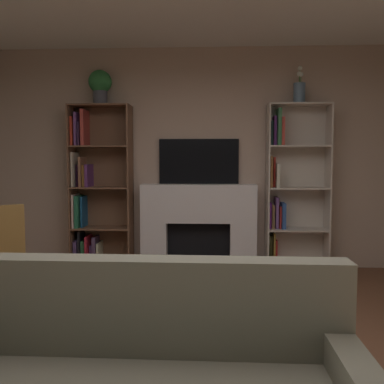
{
  "coord_description": "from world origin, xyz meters",
  "views": [
    {
      "loc": [
        0.19,
        -2.49,
        1.36
      ],
      "look_at": [
        0.0,
        1.15,
        1.08
      ],
      "focal_mm": 39.97,
      "sensor_mm": 36.0,
      "label": 1
    }
  ],
  "objects_px": {
    "bookshelf_right": "(290,188)",
    "vase_with_flowers": "(299,91)",
    "coffee_table": "(165,325)",
    "potted_plant": "(100,85)",
    "tv": "(199,161)",
    "bookshelf_left": "(94,192)",
    "fireplace": "(199,224)"
  },
  "relations": [
    {
      "from": "tv",
      "to": "bookshelf_left",
      "type": "distance_m",
      "value": 1.36
    },
    {
      "from": "tv",
      "to": "coffee_table",
      "type": "relative_size",
      "value": 1.07
    },
    {
      "from": "vase_with_flowers",
      "to": "bookshelf_left",
      "type": "bearing_deg",
      "value": 179.46
    },
    {
      "from": "bookshelf_left",
      "to": "vase_with_flowers",
      "type": "relative_size",
      "value": 4.49
    },
    {
      "from": "vase_with_flowers",
      "to": "tv",
      "type": "bearing_deg",
      "value": 174.34
    },
    {
      "from": "tv",
      "to": "potted_plant",
      "type": "relative_size",
      "value": 2.35
    },
    {
      "from": "tv",
      "to": "bookshelf_left",
      "type": "xyz_separation_m",
      "value": [
        -1.3,
        -0.1,
        -0.38
      ]
    },
    {
      "from": "coffee_table",
      "to": "potted_plant",
      "type": "bearing_deg",
      "value": 111.55
    },
    {
      "from": "potted_plant",
      "to": "tv",
      "type": "bearing_deg",
      "value": 5.7
    },
    {
      "from": "bookshelf_left",
      "to": "bookshelf_right",
      "type": "relative_size",
      "value": 1.0
    },
    {
      "from": "tv",
      "to": "bookshelf_right",
      "type": "xyz_separation_m",
      "value": [
        1.11,
        -0.08,
        -0.32
      ]
    },
    {
      "from": "bookshelf_right",
      "to": "coffee_table",
      "type": "xyz_separation_m",
      "value": [
        -1.21,
        -2.84,
        -0.62
      ]
    },
    {
      "from": "fireplace",
      "to": "coffee_table",
      "type": "xyz_separation_m",
      "value": [
        -0.1,
        -2.82,
        -0.17
      ]
    },
    {
      "from": "fireplace",
      "to": "bookshelf_left",
      "type": "height_order",
      "value": "bookshelf_left"
    },
    {
      "from": "fireplace",
      "to": "bookshelf_left",
      "type": "xyz_separation_m",
      "value": [
        -1.3,
        0.0,
        0.39
      ]
    },
    {
      "from": "tv",
      "to": "coffee_table",
      "type": "bearing_deg",
      "value": -91.88
    },
    {
      "from": "vase_with_flowers",
      "to": "coffee_table",
      "type": "xyz_separation_m",
      "value": [
        -1.3,
        -2.8,
        -1.77
      ]
    },
    {
      "from": "bookshelf_left",
      "to": "potted_plant",
      "type": "xyz_separation_m",
      "value": [
        0.1,
        -0.02,
        1.31
      ]
    },
    {
      "from": "fireplace",
      "to": "bookshelf_right",
      "type": "xyz_separation_m",
      "value": [
        1.11,
        0.02,
        0.45
      ]
    },
    {
      "from": "tv",
      "to": "bookshelf_left",
      "type": "bearing_deg",
      "value": -175.81
    },
    {
      "from": "tv",
      "to": "potted_plant",
      "type": "xyz_separation_m",
      "value": [
        -1.2,
        -0.12,
        0.93
      ]
    },
    {
      "from": "bookshelf_left",
      "to": "vase_with_flowers",
      "type": "height_order",
      "value": "vase_with_flowers"
    },
    {
      "from": "bookshelf_right",
      "to": "vase_with_flowers",
      "type": "bearing_deg",
      "value": -24.27
    },
    {
      "from": "bookshelf_left",
      "to": "vase_with_flowers",
      "type": "xyz_separation_m",
      "value": [
        2.5,
        -0.02,
        1.22
      ]
    },
    {
      "from": "bookshelf_left",
      "to": "potted_plant",
      "type": "bearing_deg",
      "value": -13.63
    },
    {
      "from": "fireplace",
      "to": "coffee_table",
      "type": "relative_size",
      "value": 1.64
    },
    {
      "from": "bookshelf_left",
      "to": "bookshelf_right",
      "type": "bearing_deg",
      "value": 0.39
    },
    {
      "from": "fireplace",
      "to": "bookshelf_right",
      "type": "distance_m",
      "value": 1.2
    },
    {
      "from": "potted_plant",
      "to": "fireplace",
      "type": "bearing_deg",
      "value": 1.08
    },
    {
      "from": "potted_plant",
      "to": "vase_with_flowers",
      "type": "distance_m",
      "value": 2.41
    },
    {
      "from": "fireplace",
      "to": "potted_plant",
      "type": "relative_size",
      "value": 3.61
    },
    {
      "from": "tv",
      "to": "bookshelf_right",
      "type": "height_order",
      "value": "bookshelf_right"
    }
  ]
}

